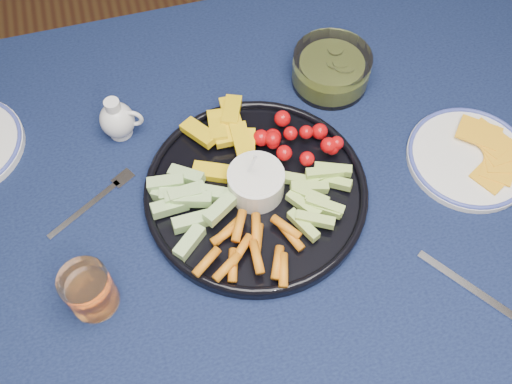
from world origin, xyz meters
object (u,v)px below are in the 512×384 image
object	(u,v)px
creamer_pitcher	(118,120)
cheese_plate	(470,157)
dining_table	(270,269)
crudite_platter	(255,190)
pickle_bowl	(331,70)
juice_tumbler	(90,292)

from	to	relation	value
creamer_pitcher	cheese_plate	world-z (taller)	creamer_pitcher
dining_table	crudite_platter	distance (m)	0.14
pickle_bowl	dining_table	bearing A→B (deg)	-124.18
cheese_plate	juice_tumbler	distance (m)	0.61
cheese_plate	crudite_platter	bearing A→B (deg)	175.35
creamer_pitcher	crudite_platter	bearing A→B (deg)	-44.78
creamer_pitcher	dining_table	bearing A→B (deg)	-55.76
creamer_pitcher	pickle_bowl	size ratio (longest dim) A/B	0.59
creamer_pitcher	juice_tumbler	xyz separation A→B (m)	(-0.08, -0.28, 0.00)
pickle_bowl	juice_tumbler	distance (m)	0.53
dining_table	juice_tumbler	size ratio (longest dim) A/B	21.37
creamer_pitcher	cheese_plate	xyz separation A→B (m)	(0.52, -0.20, -0.02)
crudite_platter	juice_tumbler	distance (m)	0.28
pickle_bowl	juice_tumbler	bearing A→B (deg)	-146.82
pickle_bowl	cheese_plate	size ratio (longest dim) A/B	0.68
dining_table	juice_tumbler	world-z (taller)	juice_tumbler
crudite_platter	creamer_pitcher	bearing A→B (deg)	135.22
dining_table	juice_tumbler	xyz separation A→B (m)	(-0.26, -0.02, 0.12)
crudite_platter	pickle_bowl	bearing A→B (deg)	45.09
cheese_plate	juice_tumbler	size ratio (longest dim) A/B	2.50
dining_table	juice_tumbler	bearing A→B (deg)	-176.48
creamer_pitcher	pickle_bowl	xyz separation A→B (m)	(0.36, 0.01, -0.01)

